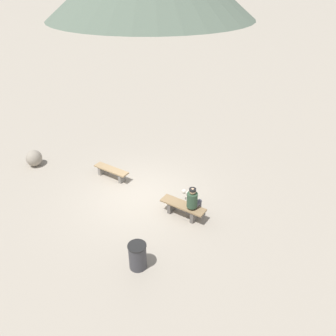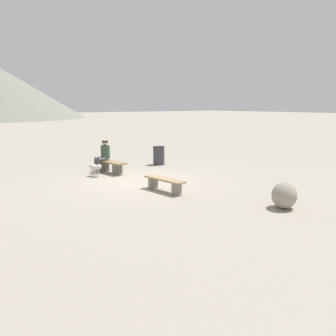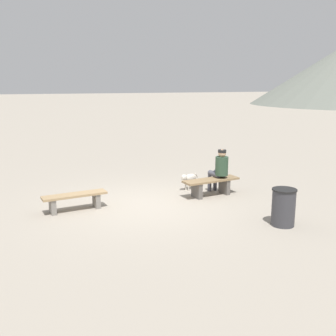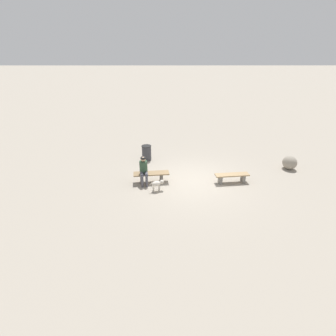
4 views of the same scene
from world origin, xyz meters
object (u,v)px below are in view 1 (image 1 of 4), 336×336
Objects in this scene: bench_left at (111,171)px; seated_person at (193,200)px; boulder at (34,158)px; dog at (190,194)px; trash_bin at (138,256)px; bench_right at (183,208)px.

seated_person is at bearing -5.57° from bench_left.
bench_left is at bearing 172.68° from seated_person.
seated_person is at bearing 11.80° from boulder.
dog is at bearing 125.00° from seated_person.
dog is 0.75× the size of trash_bin.
bench_left is 1.93× the size of trash_bin.
bench_left is at bearing 172.63° from bench_right.
bench_right is at bearing 11.39° from boulder.
dog is (-0.30, 0.80, 0.02)m from bench_right.
dog is at bearing 5.72° from bench_left.
seated_person reaches higher than trash_bin.
bench_right is 7.17m from boulder.
boulder is (-6.73, -2.21, 0.00)m from dog.
trash_bin is at bearing -9.40° from boulder.
bench_left is 3.71m from bench_right.
dog is (-0.63, 0.67, -0.41)m from seated_person.
bench_right is 2.01× the size of trash_bin.
seated_person is (4.05, 0.07, 0.46)m from bench_left.
bench_left is 2.57× the size of dog.
bench_right is at bearing -168.04° from seated_person.
trash_bin reaches higher than bench_left.
trash_bin reaches higher than dog.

